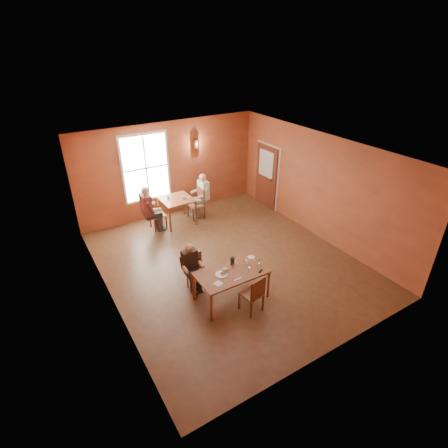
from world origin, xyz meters
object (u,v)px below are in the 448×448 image
chair_diner_white (196,204)px  diner_main (198,270)px  second_table (177,211)px  diner_maroon (156,207)px  chair_empty (252,293)px  diner_white (196,198)px  chair_diner_main (198,274)px  chair_diner_maroon (158,214)px  main_table (231,285)px

chair_diner_white → diner_main: bearing=153.6°
second_table → diner_maroon: size_ratio=0.66×
chair_empty → chair_diner_white: chair_diner_white is taller
second_table → chair_diner_white: 0.65m
diner_white → diner_maroon: size_ratio=0.96×
chair_diner_main → chair_diner_maroon: bearing=-95.9°
diner_white → diner_maroon: diner_maroon is taller
chair_diner_main → chair_diner_maroon: 3.28m
chair_diner_main → chair_empty: (0.66, -1.20, -0.00)m
main_table → chair_diner_white: (1.14, 3.92, 0.13)m
chair_diner_main → main_table: bearing=127.6°
main_table → diner_white: size_ratio=1.13×
chair_empty → diner_white: diner_white is taller
main_table → diner_white: 4.10m
second_table → diner_maroon: bearing=180.0°
diner_main → chair_diner_maroon: 3.32m
diner_main → diner_white: size_ratio=0.83×
chair_empty → chair_diner_white: bearing=68.0°
diner_main → chair_diner_maroon: (0.34, 3.30, -0.10)m
chair_diner_white → chair_empty: bearing=167.6°
chair_empty → chair_diner_maroon: size_ratio=0.97×
diner_white → chair_diner_maroon: (-1.33, 0.00, -0.22)m
main_table → chair_diner_white: size_ratio=1.56×
chair_diner_white → main_table: bearing=163.8°
main_table → chair_diner_maroon: size_ratio=1.67×
chair_diner_main → second_table: chair_diner_main is taller
chair_empty → diner_maroon: (-0.35, 4.47, 0.26)m
diner_maroon → main_table: bearing=2.8°
chair_diner_main → second_table: 3.41m
second_table → main_table: bearing=-97.1°
diner_main → chair_diner_white: (1.64, 3.30, -0.07)m
chair_diner_main → diner_main: bearing=90.0°
main_table → chair_diner_white: bearing=73.8°
diner_white → diner_maroon: bearing=90.0°
chair_diner_white → second_table: bearing=90.0°
main_table → diner_white: diner_white is taller
second_table → diner_white: 0.73m
chair_diner_white → chair_diner_maroon: chair_diner_white is taller
chair_diner_maroon → diner_white: bearing=90.0°
chair_diner_white → diner_maroon: diner_maroon is taller
diner_main → chair_empty: 1.35m
chair_empty → second_table: (0.33, 4.47, -0.03)m
main_table → chair_diner_white: 4.08m
diner_maroon → second_table: bearing=90.0°
chair_diner_maroon → diner_maroon: size_ratio=0.65×
chair_diner_maroon → diner_maroon: diner_maroon is taller
main_table → chair_diner_maroon: (-0.16, 3.92, 0.10)m
chair_diner_main → chair_empty: size_ratio=1.01×
second_table → diner_white: bearing=0.0°
chair_empty → second_table: size_ratio=0.95×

